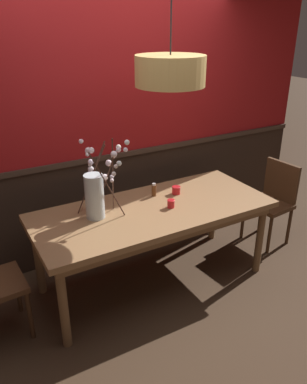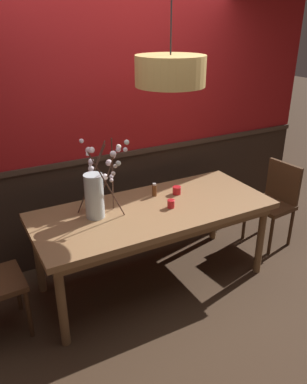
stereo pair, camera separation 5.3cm
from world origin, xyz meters
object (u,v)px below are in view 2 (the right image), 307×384
Objects in this scene: chair_head_east_end at (275,199)px; candle_holder_nearer_center at (171,204)px; chair_far_side_right at (138,191)px; chair_far_side_left at (83,205)px; condiment_bottle at (154,190)px; dining_table at (154,216)px; pendant_lamp at (170,71)px; candle_holder_nearer_edge at (177,190)px; vase_with_blossoms at (96,192)px.

chair_head_east_end reaches higher than candle_holder_nearer_center.
chair_far_side_right is 1.06× the size of chair_far_side_left.
chair_head_east_end is at bearing 3.73° from candle_holder_nearer_center.
condiment_bottle is (-0.14, -0.64, 0.30)m from chair_far_side_right.
chair_far_side_right reaches higher than dining_table.
pendant_lamp is (0.13, -0.03, 1.23)m from dining_table.
condiment_bottle is 0.11× the size of pendant_lamp.
pendant_lamp reaches higher than condiment_bottle.
condiment_bottle is at bearing 171.95° from chair_head_east_end.
condiment_bottle is (-0.01, 0.28, 0.02)m from candle_holder_nearer_center.
chair_far_side_left is 10.89× the size of candle_holder_nearer_edge.
condiment_bottle is at bearing 162.58° from candle_holder_nearer_edge.
candle_holder_nearer_edge is at bearing 48.36° from candle_holder_nearer_center.
dining_table is at bearing 167.37° from pendant_lamp.
candle_holder_nearer_center is 0.28m from condiment_bottle.
candle_holder_nearer_edge is at bearing 173.65° from chair_head_east_end.
chair_far_side_left is (-0.63, 0.00, -0.02)m from chair_far_side_right.
pendant_lamp reaches higher than candle_holder_nearer_center.
condiment_bottle is (0.49, -0.64, 0.32)m from chair_far_side_left.
pendant_lamp reaches higher than vase_with_blossoms.
chair_far_side_left is at bearing 119.16° from pendant_lamp.
chair_far_side_left reaches higher than candle_holder_nearer_center.
pendant_lamp is (-0.20, -0.18, 1.11)m from candle_holder_nearer_edge.
pendant_lamp is at bearing -177.87° from chair_head_east_end.
vase_with_blossoms reaches higher than chair_far_side_left.
chair_far_side_right is 1.65m from pendant_lamp.
candle_holder_nearer_center is at bearing -61.48° from chair_far_side_left.
chair_far_side_right reaches higher than chair_head_east_end.
candle_holder_nearer_center is 1.11m from pendant_lamp.
candle_holder_nearer_edge is at bearing -45.28° from chair_far_side_left.
pendant_lamp is at bearing -12.38° from vase_with_blossoms.
vase_with_blossoms is (-0.48, 0.11, 0.30)m from dining_table.
condiment_bottle is at bearing 90.61° from pendant_lamp.
dining_table is 2.34× the size of chair_head_east_end.
chair_far_side_right is 0.63m from chair_far_side_left.
dining_table is 28.83× the size of candle_holder_nearer_center.
chair_head_east_end is at bearing 0.84° from dining_table.
chair_far_side_right is 0.88× the size of pendant_lamp.
condiment_bottle reaches higher than candle_holder_nearer_center.
vase_with_blossoms is at bearing 167.62° from pendant_lamp.
chair_head_east_end is 1.97m from pendant_lamp.
vase_with_blossoms is 0.67m from candle_holder_nearer_center.
chair_far_side_right is at bearing -0.22° from chair_far_side_left.
candle_holder_nearer_edge is at bearing -84.86° from chair_far_side_right.
dining_table is 2.34× the size of chair_far_side_left.
chair_head_east_end and chair_far_side_left have the same top height.
chair_head_east_end is at bearing -6.35° from candle_holder_nearer_edge.
candle_holder_nearer_edge is (0.19, 0.22, 0.00)m from candle_holder_nearer_center.
dining_table is 25.52× the size of candle_holder_nearer_edge.
candle_holder_nearer_edge is 0.22m from condiment_bottle.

